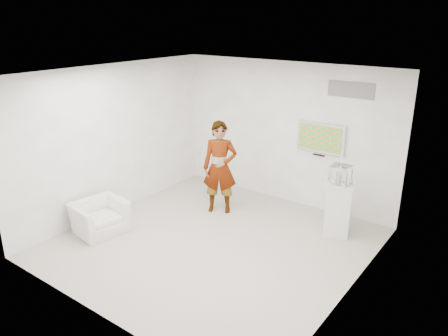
% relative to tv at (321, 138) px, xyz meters
% --- Properties ---
extents(room, '(5.01, 5.01, 3.00)m').
position_rel_tv_xyz_m(room, '(-0.85, -2.45, -0.05)').
color(room, '#B5B3A6').
rests_on(room, ground).
extents(tv, '(1.00, 0.08, 0.60)m').
position_rel_tv_xyz_m(tv, '(0.00, 0.00, 0.00)').
color(tv, silver).
rests_on(tv, room).
extents(logo_decal, '(0.90, 0.02, 0.30)m').
position_rel_tv_xyz_m(logo_decal, '(0.50, 0.04, 1.00)').
color(logo_decal, slate).
rests_on(logo_decal, room).
extents(person, '(0.83, 0.74, 1.90)m').
position_rel_tv_xyz_m(person, '(-1.57, -1.28, -0.60)').
color(person, white).
rests_on(person, room).
extents(armchair, '(0.94, 1.04, 0.60)m').
position_rel_tv_xyz_m(armchair, '(-2.83, -3.37, -1.25)').
color(armchair, white).
rests_on(armchair, room).
extents(pedestal, '(0.64, 0.64, 1.01)m').
position_rel_tv_xyz_m(pedestal, '(0.77, -0.80, -1.04)').
color(pedestal, silver).
rests_on(pedestal, room).
extents(floor_uplight, '(0.21, 0.21, 0.30)m').
position_rel_tv_xyz_m(floor_uplight, '(0.57, -0.11, -1.40)').
color(floor_uplight, silver).
rests_on(floor_uplight, room).
extents(vitrine, '(0.33, 0.33, 0.33)m').
position_rel_tv_xyz_m(vitrine, '(0.77, -0.80, -0.37)').
color(vitrine, silver).
rests_on(vitrine, pedestal).
extents(console, '(0.13, 0.15, 0.21)m').
position_rel_tv_xyz_m(console, '(0.77, -0.80, -0.43)').
color(console, silver).
rests_on(console, pedestal).
extents(wii_remote, '(0.09, 0.14, 0.04)m').
position_rel_tv_xyz_m(wii_remote, '(-1.43, -1.03, 0.16)').
color(wii_remote, silver).
rests_on(wii_remote, person).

